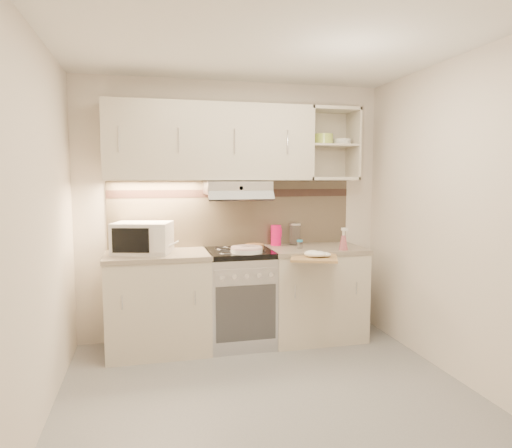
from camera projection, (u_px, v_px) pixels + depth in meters
name	position (u px, v px, depth m)	size (l,w,h in m)	color
ground	(270.00, 397.00, 3.29)	(3.00, 3.00, 0.00)	gray
room_shell	(258.00, 171.00, 3.48)	(3.04, 2.84, 2.52)	beige
base_cabinet_left	(159.00, 304.00, 4.13)	(0.90, 0.60, 0.86)	beige
worktop_left	(157.00, 255.00, 4.09)	(0.92, 0.62, 0.04)	gray
base_cabinet_right	(314.00, 294.00, 4.48)	(0.90, 0.60, 0.86)	beige
worktop_right	(315.00, 249.00, 4.43)	(0.92, 0.62, 0.04)	gray
electric_range	(240.00, 297.00, 4.30)	(0.60, 0.60, 0.90)	#B7B7BC
microwave	(143.00, 238.00, 4.07)	(0.57, 0.48, 0.28)	silver
watering_can	(162.00, 247.00, 4.01)	(0.22, 0.11, 0.19)	silver
plate_stack	(247.00, 250.00, 4.11)	(0.29, 0.29, 0.06)	silver
bread_loaf	(255.00, 246.00, 4.34)	(0.18, 0.18, 0.04)	#AD653B
pink_pitcher	(276.00, 235.00, 4.54)	(0.11, 0.10, 0.20)	#F00B60
glass_jar	(295.00, 234.00, 4.58)	(0.12, 0.12, 0.22)	silver
spice_jar	(300.00, 244.00, 4.34)	(0.06, 0.06, 0.08)	white
spray_bottle	(343.00, 241.00, 4.26)	(0.08, 0.08, 0.22)	pink
cutting_board	(314.00, 258.00, 3.99)	(0.40, 0.36, 0.02)	#AA854D
dish_towel	(318.00, 253.00, 3.99)	(0.24, 0.21, 0.07)	white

